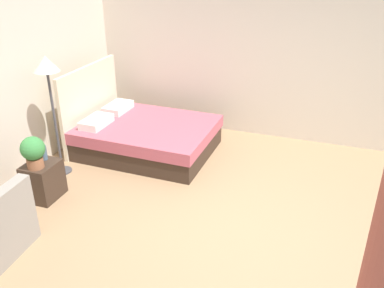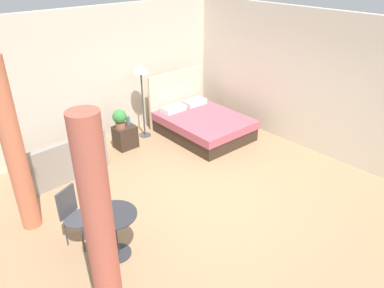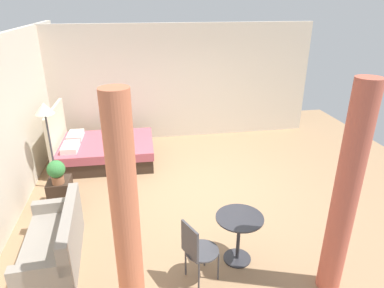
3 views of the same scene
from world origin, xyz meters
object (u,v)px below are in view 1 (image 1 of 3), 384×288
object	(u,v)px
potted_plant	(33,151)
vase	(44,153)
floor_lamp	(48,74)
bed	(143,134)
nightstand	(43,180)

from	to	relation	value
potted_plant	vase	world-z (taller)	potted_plant
floor_lamp	vase	bearing A→B (deg)	-161.71
bed	vase	size ratio (longest dim) A/B	10.85
nightstand	bed	bearing A→B (deg)	-20.32
bed	nightstand	bearing A→B (deg)	159.68
bed	nightstand	size ratio (longest dim) A/B	4.22
bed	potted_plant	bearing A→B (deg)	161.19
vase	bed	bearing A→B (deg)	-22.51
bed	vase	bearing A→B (deg)	157.49
bed	vase	world-z (taller)	bed
nightstand	floor_lamp	world-z (taller)	floor_lamp
nightstand	floor_lamp	size ratio (longest dim) A/B	0.29
nightstand	potted_plant	world-z (taller)	potted_plant
bed	potted_plant	size ratio (longest dim) A/B	5.01
potted_plant	floor_lamp	xyz separation A→B (m)	(0.75, 0.22, 0.74)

